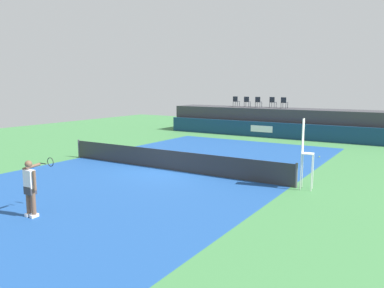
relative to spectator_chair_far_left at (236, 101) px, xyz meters
name	(u,v)px	position (x,y,z in m)	size (l,w,h in m)	color
ground_plane	(200,160)	(3.80, -12.37, -2.69)	(48.00, 48.00, 0.00)	#3D7A42
court_inner	(169,170)	(3.80, -15.37, -2.69)	(12.00, 22.00, 0.00)	#1C478C
sponsor_wall	(269,130)	(3.80, -1.88, -2.09)	(18.00, 0.22, 1.20)	navy
spectator_platform	(278,122)	(3.80, -0.07, -1.59)	(18.00, 2.80, 2.20)	#38383D
spectator_chair_far_left	(236,101)	(0.00, 0.00, 0.00)	(0.45, 0.45, 0.89)	#1E232D
spectator_chair_left	(247,101)	(1.11, -0.16, 0.00)	(0.47, 0.47, 0.89)	#1E232D
spectator_chair_center	(258,102)	(2.12, -0.16, 0.00)	(0.44, 0.44, 0.89)	#1E232D
spectator_chair_right	(273,102)	(3.27, 0.09, 0.00)	(0.47, 0.47, 0.89)	#1E232D
spectator_chair_far_right	(284,102)	(4.32, -0.19, 0.00)	(0.46, 0.46, 0.89)	#1E232D
umpire_chair	(305,149)	(10.30, -15.39, -1.11)	(0.49, 0.49, 2.76)	white
tennis_net	(168,160)	(3.80, -15.37, -2.22)	(12.40, 0.02, 0.95)	#2D2D2D
net_post_near	(79,148)	(-2.40, -15.37, -2.19)	(0.10, 0.10, 1.00)	#4C4C51
net_post_far	(296,175)	(10.00, -15.37, -2.19)	(0.10, 0.10, 1.00)	#4C4C51
tennis_player	(31,186)	(4.09, -23.03, -1.73)	(0.69, 1.12, 1.77)	white
tennis_ball	(319,157)	(9.17, -8.25, -2.66)	(0.07, 0.07, 0.07)	#D8EA33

